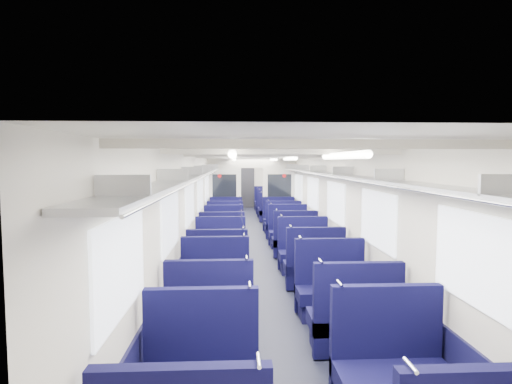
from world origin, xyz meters
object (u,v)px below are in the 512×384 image
(seat_21, at_px, (273,212))
(seat_9, at_px, (314,269))
(seat_4, at_px, (210,320))
(seat_20, at_px, (227,213))
(seat_6, at_px, (215,289))
(seat_7, at_px, (331,292))
(seat_12, at_px, (222,244))
(seat_25, at_px, (268,206))
(seat_2, at_px, (201,379))
(seat_17, at_px, (283,226))
(seat_18, at_px, (226,221))
(end_door, at_px, (246,187))
(seat_26, at_px, (229,203))
(seat_27, at_px, (266,203))
(seat_8, at_px, (218,272))
(seat_23, at_px, (270,209))
(bulkhead, at_px, (252,192))
(seat_13, at_px, (295,242))
(seat_15, at_px, (288,234))
(seat_10, at_px, (220,255))
(seat_5, at_px, (354,323))
(seat_19, at_px, (279,221))
(seat_22, at_px, (228,209))
(seat_24, at_px, (228,206))
(seat_16, at_px, (225,227))
(seat_3, at_px, (391,373))
(seat_14, at_px, (224,235))
(seat_11, at_px, (304,255))

(seat_21, bearing_deg, seat_9, -90.00)
(seat_4, distance_m, seat_20, 9.92)
(seat_6, bearing_deg, seat_7, -8.04)
(seat_12, distance_m, seat_25, 8.10)
(seat_2, relative_size, seat_17, 1.00)
(seat_18, bearing_deg, end_door, 83.09)
(seat_26, xyz_separation_m, seat_27, (1.66, 0.08, 0.00))
(seat_8, bearing_deg, seat_2, -90.00)
(seat_20, height_order, seat_23, same)
(bulkhead, xyz_separation_m, seat_9, (0.83, -6.06, -0.89))
(seat_21, relative_size, seat_25, 1.00)
(seat_7, height_order, seat_13, same)
(seat_15, bearing_deg, bulkhead, 107.78)
(seat_2, xyz_separation_m, seat_10, (0.00, 4.67, 0.00))
(seat_12, bearing_deg, seat_21, 73.64)
(seat_5, relative_size, seat_17, 1.00)
(end_door, height_order, seat_25, end_door)
(seat_7, height_order, seat_27, same)
(seat_19, bearing_deg, seat_25, 90.00)
(seat_4, bearing_deg, seat_19, 78.13)
(seat_10, relative_size, seat_19, 1.00)
(seat_13, xyz_separation_m, seat_22, (-1.66, 6.62, 0.00))
(seat_23, bearing_deg, seat_15, -90.00)
(seat_7, relative_size, seat_26, 1.00)
(seat_17, xyz_separation_m, seat_25, (0.00, 5.48, 0.00))
(seat_7, bearing_deg, seat_8, 145.29)
(seat_24, bearing_deg, seat_22, -90.00)
(seat_25, bearing_deg, end_door, 108.52)
(seat_22, bearing_deg, seat_10, -90.00)
(seat_20, height_order, seat_25, same)
(seat_22, xyz_separation_m, seat_24, (0.00, 1.01, 0.00))
(seat_16, height_order, seat_20, same)
(seat_18, distance_m, seat_25, 4.68)
(seat_9, height_order, seat_20, same)
(seat_22, bearing_deg, seat_16, -90.00)
(seat_19, bearing_deg, seat_4, -101.87)
(seat_20, bearing_deg, seat_19, -50.70)
(end_door, height_order, seat_22, end_door)
(seat_2, height_order, seat_3, same)
(seat_27, bearing_deg, seat_20, -114.83)
(seat_2, height_order, seat_27, same)
(seat_4, height_order, seat_26, same)
(seat_4, distance_m, seat_10, 3.37)
(seat_8, xyz_separation_m, seat_17, (1.66, 4.77, 0.00))
(seat_4, xyz_separation_m, seat_14, (0.00, 5.58, 0.00))
(seat_19, distance_m, seat_26, 5.78)
(seat_16, relative_size, seat_25, 1.00)
(seat_11, distance_m, seat_19, 4.61)
(seat_3, relative_size, seat_19, 1.00)
(seat_10, xyz_separation_m, seat_18, (0.00, 4.59, 0.00))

